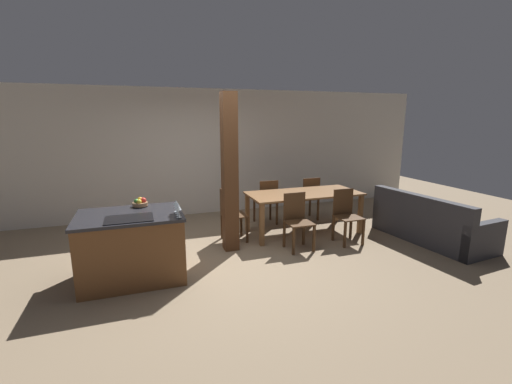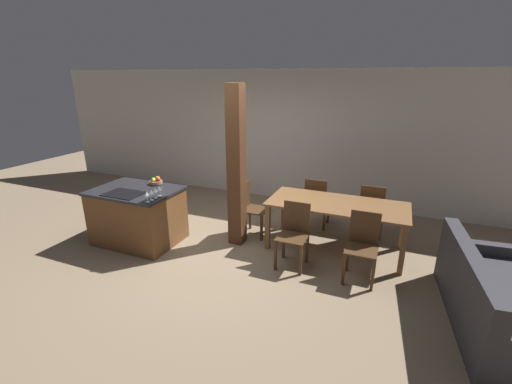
# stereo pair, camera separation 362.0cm
# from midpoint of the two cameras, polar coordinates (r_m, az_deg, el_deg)

# --- Properties ---
(ground_plane) EXTENTS (16.00, 16.00, 0.00)m
(ground_plane) POSITION_cam_midpoint_polar(r_m,az_deg,el_deg) (5.07, -25.28, -16.32)
(ground_plane) COLOR #847056
(wall_back) EXTENTS (11.20, 0.08, 2.70)m
(wall_back) POSITION_cam_midpoint_polar(r_m,az_deg,el_deg) (7.23, -24.21, 3.40)
(wall_back) COLOR beige
(wall_back) RESTS_ON ground_plane
(kitchen_island) EXTENTS (1.31, 0.96, 0.89)m
(kitchen_island) POSITION_cam_midpoint_polar(r_m,az_deg,el_deg) (5.01, -40.97, -12.98)
(kitchen_island) COLOR brown
(kitchen_island) RESTS_ON ground_plane
(fruit_bowl) EXTENTS (0.21, 0.21, 0.12)m
(fruit_bowl) POSITION_cam_midpoint_polar(r_m,az_deg,el_deg) (5.10, -38.87, -6.32)
(fruit_bowl) COLOR #99704C
(fruit_bowl) RESTS_ON kitchen_island
(wine_glass_near) EXTENTS (0.07, 0.07, 0.15)m
(wine_glass_near) POSITION_cam_midpoint_polar(r_m,az_deg,el_deg) (4.26, -36.73, -8.23)
(wine_glass_near) COLOR silver
(wine_glass_near) RESTS_ON kitchen_island
(wine_glass_middle) EXTENTS (0.07, 0.07, 0.15)m
(wine_glass_middle) POSITION_cam_midpoint_polar(r_m,az_deg,el_deg) (4.34, -36.39, -7.84)
(wine_glass_middle) COLOR silver
(wine_glass_middle) RESTS_ON kitchen_island
(wine_glass_far) EXTENTS (0.07, 0.07, 0.15)m
(wine_glass_far) POSITION_cam_midpoint_polar(r_m,az_deg,el_deg) (4.43, -36.06, -7.46)
(wine_glass_far) COLOR silver
(wine_glass_far) RESTS_ON kitchen_island
(wine_glass_end) EXTENTS (0.07, 0.07, 0.15)m
(wine_glass_end) POSITION_cam_midpoint_polar(r_m,az_deg,el_deg) (4.51, -35.74, -7.10)
(wine_glass_end) COLOR silver
(wine_glass_end) RESTS_ON kitchen_island
(dining_table) EXTENTS (2.05, 0.92, 0.76)m
(dining_table) POSITION_cam_midpoint_polar(r_m,az_deg,el_deg) (5.54, -7.32, -5.33)
(dining_table) COLOR brown
(dining_table) RESTS_ON ground_plane
(dining_chair_near_left) EXTENTS (0.40, 0.40, 0.90)m
(dining_chair_near_left) POSITION_cam_midpoint_polar(r_m,az_deg,el_deg) (4.89, -10.93, -10.18)
(dining_chair_near_left) COLOR #472D19
(dining_chair_near_left) RESTS_ON ground_plane
(dining_chair_near_right) EXTENTS (0.40, 0.40, 0.90)m
(dining_chair_near_right) POSITION_cam_midpoint_polar(r_m,az_deg,el_deg) (5.09, -0.47, -9.05)
(dining_chair_near_right) COLOR #472D19
(dining_chair_near_right) RESTS_ON ground_plane
(dining_chair_far_left) EXTENTS (0.40, 0.40, 0.90)m
(dining_chair_far_left) POSITION_cam_midpoint_polar(r_m,az_deg,el_deg) (6.17, -12.83, -5.48)
(dining_chair_far_left) COLOR #472D19
(dining_chair_far_left) RESTS_ON ground_plane
(dining_chair_far_right) EXTENTS (0.40, 0.40, 0.90)m
(dining_chair_far_right) POSITION_cam_midpoint_polar(r_m,az_deg,el_deg) (6.33, -4.48, -4.76)
(dining_chair_far_right) COLOR #472D19
(dining_chair_far_right) RESTS_ON ground_plane
(dining_chair_head_end) EXTENTS (0.40, 0.40, 0.90)m
(dining_chair_head_end) POSITION_cam_midpoint_polar(r_m,az_deg,el_deg) (5.50, -21.80, -8.28)
(dining_chair_head_end) COLOR #472D19
(dining_chair_head_end) RESTS_ON ground_plane
(couch) EXTENTS (1.03, 2.00, 0.83)m
(couch) POSITION_cam_midpoint_polar(r_m,az_deg,el_deg) (5.41, 15.59, -10.49)
(couch) COLOR #2D2D33
(couch) RESTS_ON ground_plane
(timber_post) EXTENTS (0.23, 0.23, 2.47)m
(timber_post) POSITION_cam_midpoint_polar(r_m,az_deg,el_deg) (4.95, -23.69, -1.53)
(timber_post) COLOR #4C2D19
(timber_post) RESTS_ON ground_plane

